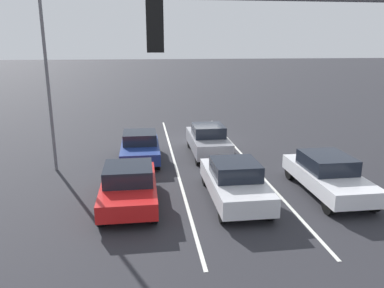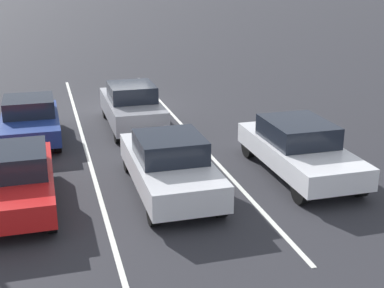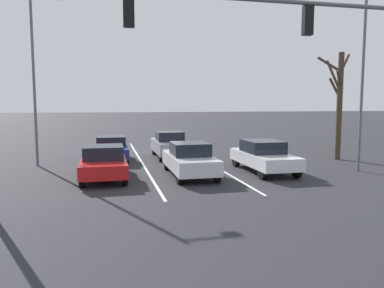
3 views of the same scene
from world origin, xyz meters
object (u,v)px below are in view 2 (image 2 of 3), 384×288
Objects in this scene: car_white_leftlane_front at (299,148)px; car_navy_rightlane_second at (30,120)px; car_red_rightlane_front at (12,178)px; traffic_signal_gantry at (43,0)px; car_gray_midlane_second at (132,106)px; car_silver_midlane_front at (170,164)px.

car_white_leftlane_front is 8.97m from car_navy_rightlane_second.
car_red_rightlane_front is 0.33× the size of traffic_signal_gantry.
car_gray_midlane_second reaches higher than car_white_leftlane_front.
car_silver_midlane_front is at bearing 122.47° from car_navy_rightlane_second.
car_red_rightlane_front is (3.89, -0.17, -0.02)m from car_silver_midlane_front.
car_gray_midlane_second is (-3.94, -5.81, 0.07)m from car_red_rightlane_front.
car_white_leftlane_front is at bearing -179.66° from car_red_rightlane_front.
traffic_signal_gantry reaches higher than car_gray_midlane_second.
car_white_leftlane_front is at bearing -139.83° from traffic_signal_gantry.
car_gray_midlane_second is at bearing -90.44° from car_silver_midlane_front.
car_white_leftlane_front is 6.86m from car_gray_midlane_second.
car_navy_rightlane_second is at bearing -57.53° from car_silver_midlane_front.
traffic_signal_gantry reaches higher than car_red_rightlane_front.
car_navy_rightlane_second is at bearing -35.96° from car_white_leftlane_front.
car_white_leftlane_front is 0.36× the size of traffic_signal_gantry.
car_navy_rightlane_second is 3.57m from car_gray_midlane_second.
car_white_leftlane_front is at bearing -176.72° from car_silver_midlane_front.
car_silver_midlane_front is 6.50m from car_navy_rightlane_second.
car_red_rightlane_front is 7.02m from car_gray_midlane_second.
car_red_rightlane_front is 0.99× the size of car_gray_midlane_second.
car_navy_rightlane_second is at bearing 7.93° from car_gray_midlane_second.
traffic_signal_gantry reaches higher than car_white_leftlane_front.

